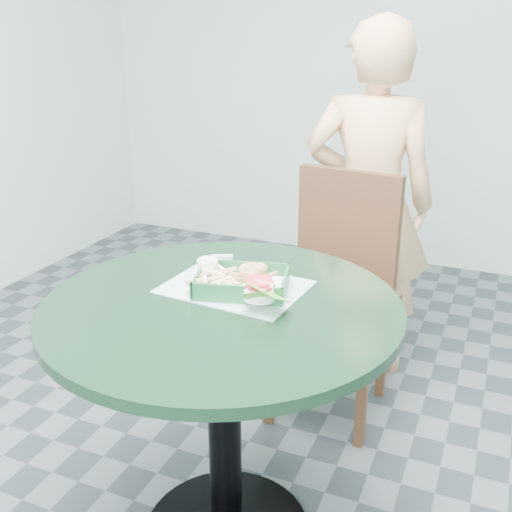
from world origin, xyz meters
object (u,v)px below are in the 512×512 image
at_px(diner_person, 368,206).
at_px(food_basket, 242,292).
at_px(crab_sandwich, 252,282).
at_px(dining_chair, 338,278).
at_px(sauce_ramekin, 216,268).
at_px(cafe_table, 223,366).

relative_size(diner_person, food_basket, 6.14).
bearing_deg(diner_person, food_basket, 74.56).
distance_m(food_basket, crab_sandwich, 0.04).
bearing_deg(crab_sandwich, food_basket, -169.33).
relative_size(dining_chair, crab_sandwich, 8.66).
bearing_deg(dining_chair, food_basket, -87.09).
distance_m(diner_person, food_basket, 1.07).
bearing_deg(sauce_ramekin, diner_person, 79.02).
height_order(dining_chair, diner_person, diner_person).
bearing_deg(food_basket, cafe_table, -104.10).
distance_m(cafe_table, sauce_ramekin, 0.27).
relative_size(crab_sandwich, sauce_ramekin, 1.86).
height_order(dining_chair, crab_sandwich, dining_chair).
relative_size(dining_chair, sauce_ramekin, 16.10).
height_order(cafe_table, crab_sandwich, crab_sandwich).
height_order(dining_chair, sauce_ramekin, dining_chair).
bearing_deg(cafe_table, diner_person, 84.38).
bearing_deg(food_basket, sauce_ramekin, 152.91).
xyz_separation_m(dining_chair, food_basket, (-0.07, -0.74, 0.23)).
height_order(diner_person, food_basket, diner_person).
height_order(cafe_table, food_basket, food_basket).
bearing_deg(sauce_ramekin, food_basket, -27.09).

